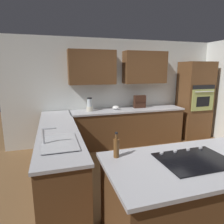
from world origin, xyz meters
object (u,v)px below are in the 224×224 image
blender (90,105)px  spice_rack (140,102)px  mixing_bowl (116,108)px  oil_bottle (116,147)px  wall_oven (194,100)px  sink_unit (59,142)px  cooktop (194,160)px

blender → spice_rack: 1.30m
mixing_bowl → oil_bottle: 2.71m
blender → mixing_bowl: blender is taller
wall_oven → sink_unit: size_ratio=2.94×
blender → cooktop: bearing=101.9°
wall_oven → blender: bearing=-1.0°
sink_unit → blender: 2.12m
blender → oil_bottle: blender is taller
wall_oven → oil_bottle: wall_oven is taller
wall_oven → sink_unit: (3.68, 1.92, -0.11)m
spice_rack → blender: bearing=1.6°
wall_oven → oil_bottle: (3.08, 2.53, -0.02)m
cooktop → mixing_bowl: size_ratio=4.42×
cooktop → blender: blender is taller
cooktop → spice_rack: (-0.69, -2.94, 0.15)m
blender → oil_bottle: size_ratio=1.09×
sink_unit → spice_rack: 2.89m
sink_unit → spice_rack: bearing=-136.1°
mixing_bowl → spice_rack: 0.66m
cooktop → oil_bottle: size_ratio=2.60×
blender → oil_bottle: 2.59m
blender → mixing_bowl: size_ratio=1.86×
sink_unit → blender: bearing=-111.6°
sink_unit → mixing_bowl: sink_unit is taller
blender → spice_rack: spice_rack is taller
wall_oven → oil_bottle: bearing=39.5°
cooktop → blender: 2.97m
wall_oven → blender: (2.90, -0.05, 0.00)m
sink_unit → cooktop: size_ratio=0.92×
wall_oven → mixing_bowl: 2.25m
blender → oil_bottle: bearing=86.1°
blender → spice_rack: size_ratio=0.99×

